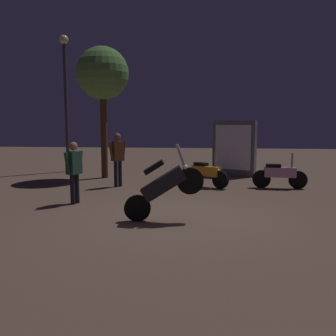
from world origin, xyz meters
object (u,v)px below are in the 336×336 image
motorcycle_black_foreground (163,186)px  person_bystander_far (74,167)px  streetlamp_near (66,87)px  motorcycle_orange_parked_right (206,173)px  kiosk_billboard (234,148)px  motorcycle_pink_parked_left (280,174)px  person_rider_beside (118,155)px

motorcycle_black_foreground → person_bystander_far: bearing=144.5°
person_bystander_far → streetlamp_near: (-2.28, 5.66, 2.49)m
motorcycle_orange_parked_right → streetlamp_near: streetlamp_near is taller
person_bystander_far → motorcycle_black_foreground: bearing=171.7°
motorcycle_orange_parked_right → kiosk_billboard: size_ratio=0.67×
person_bystander_far → motorcycle_orange_parked_right: bearing=-118.7°
motorcycle_black_foreground → motorcycle_pink_parked_left: 5.18m
motorcycle_pink_parked_left → motorcycle_orange_parked_right: size_ratio=1.19×
motorcycle_black_foreground → person_bystander_far: size_ratio=1.06×
streetlamp_near → person_bystander_far: bearing=-68.0°
motorcycle_black_foreground → person_rider_beside: 4.32m
person_rider_beside → streetlamp_near: size_ratio=0.31×
motorcycle_orange_parked_right → motorcycle_black_foreground: bearing=-66.5°
motorcycle_black_foreground → motorcycle_pink_parked_left: bearing=46.6°
motorcycle_orange_parked_right → kiosk_billboard: 2.84m
motorcycle_black_foreground → streetlamp_near: 8.91m
motorcycle_black_foreground → person_bystander_far: motorcycle_black_foreground is taller
motorcycle_pink_parked_left → person_rider_beside: person_rider_beside is taller
motorcycle_pink_parked_left → person_bystander_far: size_ratio=1.06×
motorcycle_black_foreground → person_bystander_far: (-2.41, 1.42, 0.19)m
motorcycle_orange_parked_right → streetlamp_near: 7.01m
person_rider_beside → person_bystander_far: size_ratio=1.09×
motorcycle_pink_parked_left → person_rider_beside: 5.11m
motorcycle_black_foreground → kiosk_billboard: size_ratio=0.79×
motorcycle_orange_parked_right → person_rider_beside: size_ratio=0.82×
person_bystander_far → kiosk_billboard: bearing=-108.1°
motorcycle_black_foreground → kiosk_billboard: (2.04, 6.68, 0.31)m
person_rider_beside → kiosk_billboard: size_ratio=0.81×
person_rider_beside → motorcycle_pink_parked_left: bearing=-134.9°
person_rider_beside → streetlamp_near: bearing=-5.3°
person_rider_beside → kiosk_billboard: (3.90, 2.80, 0.03)m
person_bystander_far → streetlamp_near: bearing=-45.9°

